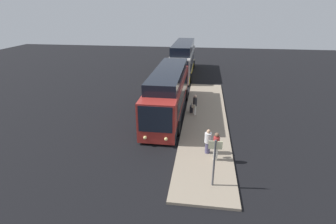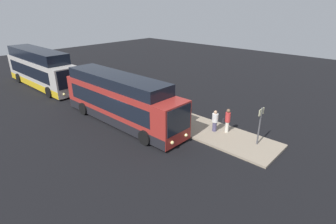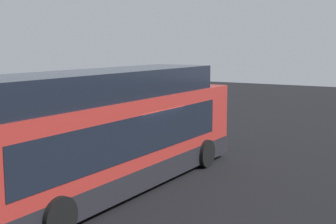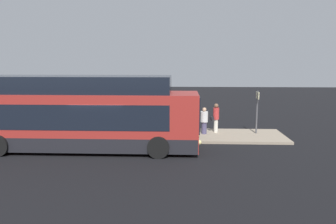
# 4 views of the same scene
# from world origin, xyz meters

# --- Properties ---
(ground) EXTENTS (80.00, 80.00, 0.00)m
(ground) POSITION_xyz_m (0.00, 0.00, 0.00)
(ground) COLOR black
(platform) EXTENTS (20.00, 3.41, 0.14)m
(platform) POSITION_xyz_m (0.00, 3.30, 0.07)
(platform) COLOR gray
(platform) RESTS_ON ground
(bus_lead) EXTENTS (11.85, 2.80, 3.74)m
(bus_lead) POSITION_xyz_m (-1.19, 0.13, 1.69)
(bus_lead) COLOR maroon
(bus_lead) RESTS_ON ground
(passenger_boarding) EXTENTS (0.61, 0.49, 1.77)m
(passenger_boarding) POSITION_xyz_m (6.02, 3.93, 1.11)
(passenger_boarding) COLOR silver
(passenger_boarding) RESTS_ON platform
(passenger_waiting) EXTENTS (0.62, 0.62, 1.59)m
(passenger_waiting) POSITION_xyz_m (5.29, 3.48, 0.98)
(passenger_waiting) COLOR #4C476B
(passenger_waiting) RESTS_ON platform
(passenger_with_bags) EXTENTS (0.57, 0.46, 1.75)m
(passenger_with_bags) POSITION_xyz_m (-0.69, 2.40, 1.10)
(passenger_with_bags) COLOR silver
(passenger_with_bags) RESTS_ON platform
(suitcase) EXTENTS (0.38, 0.27, 0.84)m
(suitcase) POSITION_xyz_m (-1.22, 2.11, 0.44)
(suitcase) COLOR black
(suitcase) RESTS_ON platform
(sign_post) EXTENTS (0.10, 0.66, 2.56)m
(sign_post) POSITION_xyz_m (8.44, 3.74, 1.74)
(sign_post) COLOR #4C4C51
(sign_post) RESTS_ON platform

